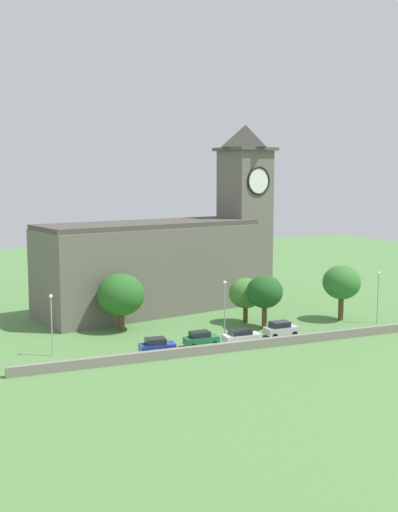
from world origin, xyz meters
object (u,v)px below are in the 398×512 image
tree_riverside_east (121,295)px  tree_by_tower (342,283)px  streetlamp_west_end (51,315)px  car_green (201,339)px  tree_churchyard (246,293)px  car_blue (157,346)px  car_white (241,336)px  streetlamp_west_mid (225,301)px  church (170,254)px  streetlamp_central (378,289)px  tree_riverside_west (265,292)px  car_silver (281,329)px

tree_riverside_east → tree_by_tower: tree_by_tower is taller
streetlamp_west_end → tree_riverside_east: bearing=39.1°
car_green → tree_churchyard: tree_churchyard is taller
tree_riverside_east → tree_churchyard: size_ratio=1.21×
car_blue → car_white: 10.90m
car_white → tree_riverside_east: bearing=135.5°
streetlamp_west_end → car_green: bearing=-9.2°
streetlamp_west_mid → tree_riverside_east: bearing=139.9°
car_white → tree_churchyard: bearing=60.9°
car_green → car_white: 5.10m
streetlamp_west_mid → tree_by_tower: 19.62m
tree_riverside_east → tree_by_tower: bearing=-11.1°
car_green → tree_by_tower: 24.31m
car_blue → car_white: size_ratio=0.92×
church → tree_churchyard: bearing=-65.5°
church → tree_by_tower: size_ratio=5.12×
streetlamp_west_mid → car_green: bearing=-153.4°
streetlamp_central → tree_riverside_east: tree_riverside_east is taller
car_white → tree_churchyard: tree_churchyard is taller
streetlamp_central → car_blue: bearing=-175.3°
church → streetlamp_west_end: bearing=-137.2°
tree_riverside_east → tree_riverside_west: 18.86m
tree_riverside_west → streetlamp_west_end: bearing=-175.4°
car_blue → tree_riverside_west: 18.42m
car_blue → tree_churchyard: 19.03m
car_blue → tree_by_tower: (29.18, 6.09, 4.41)m
car_blue → car_white: (10.89, 0.41, -0.04)m
car_green → streetlamp_central: size_ratio=0.58×
tree_riverside_east → tree_riverside_west: tree_riverside_east is taller
streetlamp_west_mid → tree_by_tower: tree_by_tower is taller
car_silver → streetlamp_west_mid: bearing=168.0°
car_silver → tree_riverside_east: size_ratio=0.57×
tree_churchyard → car_green: bearing=-139.6°
car_blue → tree_churchyard: tree_churchyard is taller
church → car_green: church is taller
church → tree_churchyard: church is taller
church → streetlamp_west_end: church is taller
car_blue → streetlamp_west_end: (-11.09, 3.69, 3.76)m
streetlamp_west_end → church: bearing=42.8°
car_green → tree_by_tower: tree_by_tower is taller
car_green → tree_by_tower: size_ratio=0.53×
church → streetlamp_central: size_ratio=5.54×
car_silver → streetlamp_central: size_ratio=0.60×
car_silver → streetlamp_west_end: (-27.99, 2.23, 3.72)m
streetlamp_west_end → tree_riverside_west: (28.07, 2.26, 0.21)m
streetlamp_west_end → car_white: bearing=-8.5°
car_white → tree_riverside_east: size_ratio=0.61×
church → car_silver: size_ratio=9.21×
car_silver → streetlamp_west_mid: (-7.08, 1.51, 3.89)m
streetlamp_west_end → streetlamp_west_mid: streetlamp_west_mid is taller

